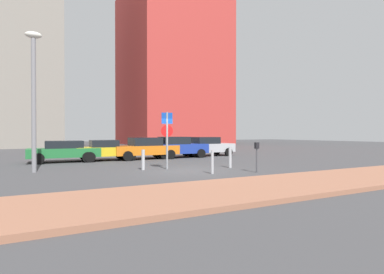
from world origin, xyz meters
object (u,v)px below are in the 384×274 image
object	(u,v)px
parked_car_green	(64,151)
parking_meter	(257,153)
parked_car_yellow	(106,150)
street_lamp	(34,89)
parked_car_blue	(177,147)
parking_sign_post	(167,133)
traffic_bollard_near	(143,160)
parked_car_silver	(207,146)
traffic_bollard_mid	(230,157)
traffic_bollard_far	(212,162)
parked_car_orange	(145,148)

from	to	relation	value
parked_car_green	parking_meter	xyz separation A→B (m)	(7.34, -9.36, 0.17)
parked_car_yellow	parking_meter	world-z (taller)	parking_meter
parking_meter	street_lamp	bearing A→B (deg)	152.56
parked_car_blue	parking_sign_post	bearing A→B (deg)	-118.63
parked_car_green	parked_car_yellow	size ratio (longest dim) A/B	1.06
parked_car_green	traffic_bollard_near	distance (m)	6.81
parked_car_silver	street_lamp	size ratio (longest dim) A/B	0.67
street_lamp	parked_car_blue	bearing A→B (deg)	26.99
parked_car_blue	street_lamp	xyz separation A→B (m)	(-9.30, -4.73, 3.00)
parked_car_yellow	parked_car_blue	distance (m)	5.13
parked_car_silver	traffic_bollard_mid	size ratio (longest dim) A/B	3.90
traffic_bollard_far	parked_car_blue	bearing A→B (deg)	75.04
parked_car_orange	parking_sign_post	size ratio (longest dim) A/B	1.60
parked_car_yellow	traffic_bollard_near	size ratio (longest dim) A/B	4.04
parking_meter	traffic_bollard_mid	distance (m)	2.15
parked_car_blue	parked_car_silver	xyz separation A→B (m)	(2.73, 0.42, -0.02)
parked_car_silver	traffic_bollard_mid	world-z (taller)	parked_car_silver
parked_car_green	parking_sign_post	bearing A→B (deg)	-56.16
parked_car_yellow	street_lamp	world-z (taller)	street_lamp
parked_car_green	parking_sign_post	world-z (taller)	parking_sign_post
parking_sign_post	parked_car_orange	bearing A→B (deg)	81.37
parked_car_blue	traffic_bollard_far	distance (m)	9.16
parking_sign_post	traffic_bollard_mid	world-z (taller)	parking_sign_post
parked_car_yellow	parked_car_orange	xyz separation A→B (m)	(2.62, -0.14, 0.06)
parked_car_silver	parked_car_blue	bearing A→B (deg)	-171.24
parked_car_orange	parked_car_green	bearing A→B (deg)	178.52
parked_car_silver	street_lamp	xyz separation A→B (m)	(-12.02, -5.16, 3.02)
parked_car_silver	traffic_bollard_far	bearing A→B (deg)	-118.79
traffic_bollard_far	parking_meter	bearing A→B (deg)	-14.98
traffic_bollard_near	traffic_bollard_mid	xyz separation A→B (m)	(4.28, -1.17, 0.05)
traffic_bollard_far	traffic_bollard_near	bearing A→B (deg)	129.24
parked_car_blue	traffic_bollard_near	bearing A→B (deg)	-127.10
street_lamp	traffic_bollard_near	xyz separation A→B (m)	(4.69, -1.36, -3.30)
parked_car_blue	traffic_bollard_far	world-z (taller)	parked_car_blue
parking_sign_post	parked_car_silver	bearing A→B (deg)	47.49
parked_car_blue	street_lamp	bearing A→B (deg)	-153.01
parked_car_orange	parked_car_silver	bearing A→B (deg)	6.24
parked_car_yellow	street_lamp	xyz separation A→B (m)	(-4.16, -4.72, 3.09)
parked_car_green	street_lamp	bearing A→B (deg)	-108.92
parking_sign_post	traffic_bollard_near	size ratio (longest dim) A/B	2.88
parked_car_yellow	street_lamp	size ratio (longest dim) A/B	0.62
parked_car_orange	traffic_bollard_far	xyz separation A→B (m)	(0.15, -8.69, -0.24)
traffic_bollard_mid	street_lamp	bearing A→B (deg)	164.27
parked_car_orange	parked_car_blue	distance (m)	2.52
parked_car_orange	street_lamp	xyz separation A→B (m)	(-6.78, -4.58, 3.02)
parked_car_silver	parked_car_orange	bearing A→B (deg)	-173.76
parked_car_orange	parking_sign_post	distance (m)	6.32
parked_car_orange	traffic_bollard_near	distance (m)	6.30
street_lamp	traffic_bollard_mid	bearing A→B (deg)	-15.73
parked_car_green	traffic_bollard_far	size ratio (longest dim) A/B	4.04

